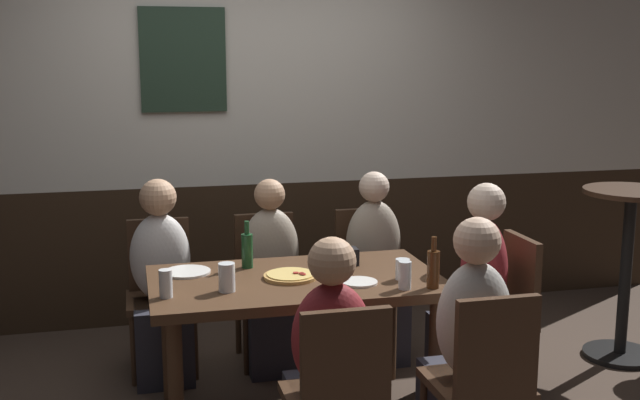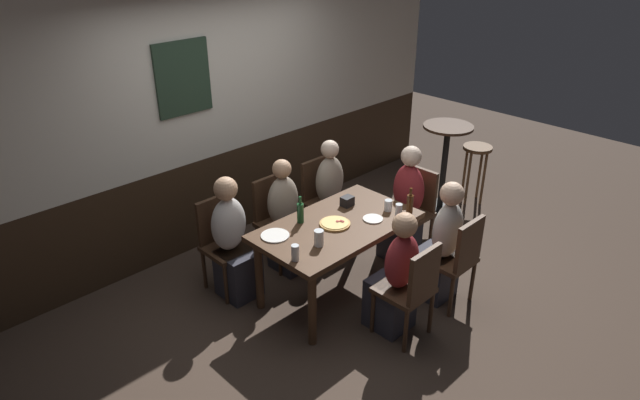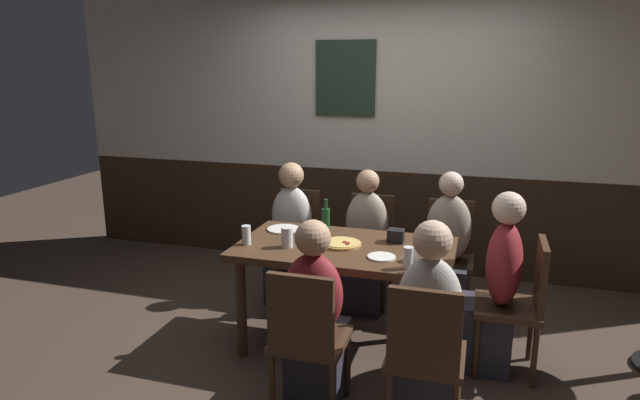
% 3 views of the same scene
% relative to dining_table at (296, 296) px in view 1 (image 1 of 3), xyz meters
% --- Properties ---
extents(wall_back, '(6.40, 0.13, 2.60)m').
position_rel_dining_table_xyz_m(wall_back, '(-0.00, 1.65, 0.66)').
color(wall_back, '#332316').
rests_on(wall_back, ground_plane).
extents(dining_table, '(1.44, 0.83, 0.74)m').
position_rel_dining_table_xyz_m(dining_table, '(0.00, 0.00, 0.00)').
color(dining_table, '#472D1C').
rests_on(dining_table, ground_plane).
extents(chair_mid_far, '(0.40, 0.40, 0.88)m').
position_rel_dining_table_xyz_m(chair_mid_far, '(0.00, 0.83, -0.15)').
color(chair_mid_far, '#422B1C').
rests_on(chair_mid_far, ground_plane).
extents(chair_mid_near, '(0.40, 0.40, 0.88)m').
position_rel_dining_table_xyz_m(chair_mid_near, '(0.00, -0.83, -0.15)').
color(chair_mid_near, '#422B1C').
rests_on(chair_mid_near, ground_plane).
extents(chair_head_east, '(0.40, 0.40, 0.88)m').
position_rel_dining_table_xyz_m(chair_head_east, '(1.14, 0.00, -0.15)').
color(chair_head_east, '#422B1C').
rests_on(chair_head_east, ground_plane).
extents(chair_left_far, '(0.40, 0.40, 0.88)m').
position_rel_dining_table_xyz_m(chair_left_far, '(-0.64, 0.83, -0.15)').
color(chair_left_far, '#422B1C').
rests_on(chair_left_far, ground_plane).
extents(chair_right_far, '(0.40, 0.40, 0.88)m').
position_rel_dining_table_xyz_m(chair_right_far, '(0.64, 0.83, -0.15)').
color(chair_right_far, '#422B1C').
rests_on(chair_right_far, ground_plane).
extents(chair_right_near, '(0.40, 0.40, 0.88)m').
position_rel_dining_table_xyz_m(chair_right_near, '(0.64, -0.83, -0.15)').
color(chair_right_near, '#422B1C').
rests_on(chair_right_near, ground_plane).
extents(person_mid_far, '(0.34, 0.37, 1.13)m').
position_rel_dining_table_xyz_m(person_mid_far, '(-0.00, 0.67, -0.17)').
color(person_mid_far, '#2D2D38').
rests_on(person_mid_far, ground_plane).
extents(person_mid_near, '(0.34, 0.37, 1.11)m').
position_rel_dining_table_xyz_m(person_mid_near, '(0.00, -0.67, -0.18)').
color(person_mid_near, '#2D2D38').
rests_on(person_mid_near, ground_plane).
extents(person_head_east, '(0.37, 0.34, 1.18)m').
position_rel_dining_table_xyz_m(person_head_east, '(0.98, 0.00, -0.15)').
color(person_head_east, '#2D2D38').
rests_on(person_head_east, ground_plane).
extents(person_left_far, '(0.34, 0.37, 1.15)m').
position_rel_dining_table_xyz_m(person_left_far, '(-0.64, 0.67, -0.16)').
color(person_left_far, '#2D2D38').
rests_on(person_left_far, ground_plane).
extents(person_right_far, '(0.34, 0.37, 1.15)m').
position_rel_dining_table_xyz_m(person_right_far, '(0.64, 0.67, -0.16)').
color(person_right_far, '#2D2D38').
rests_on(person_right_far, ground_plane).
extents(person_right_near, '(0.34, 0.37, 1.16)m').
position_rel_dining_table_xyz_m(person_right_near, '(0.64, -0.67, -0.15)').
color(person_right_near, '#2D2D38').
rests_on(person_right_near, ground_plane).
extents(pizza, '(0.27, 0.27, 0.03)m').
position_rel_dining_table_xyz_m(pizza, '(-0.02, 0.00, 0.10)').
color(pizza, tan).
rests_on(pizza, dining_table).
extents(pint_glass_stout, '(0.07, 0.07, 0.10)m').
position_rel_dining_table_xyz_m(pint_glass_stout, '(0.51, -0.16, 0.14)').
color(pint_glass_stout, silver).
rests_on(pint_glass_stout, dining_table).
extents(beer_glass_tall, '(0.06, 0.06, 0.13)m').
position_rel_dining_table_xyz_m(beer_glass_tall, '(0.47, -0.31, 0.15)').
color(beer_glass_tall, silver).
rests_on(beer_glass_tall, dining_table).
extents(pint_glass_amber, '(0.08, 0.08, 0.14)m').
position_rel_dining_table_xyz_m(pint_glass_amber, '(-0.36, -0.14, 0.16)').
color(pint_glass_amber, silver).
rests_on(pint_glass_amber, dining_table).
extents(tumbler_water, '(0.06, 0.06, 0.13)m').
position_rel_dining_table_xyz_m(tumbler_water, '(-0.64, -0.17, 0.15)').
color(tumbler_water, silver).
rests_on(tumbler_water, dining_table).
extents(beer_bottle_green, '(0.06, 0.06, 0.25)m').
position_rel_dining_table_xyz_m(beer_bottle_green, '(-0.21, 0.24, 0.19)').
color(beer_bottle_green, '#194723').
rests_on(beer_bottle_green, dining_table).
extents(beer_bottle_brown, '(0.06, 0.06, 0.25)m').
position_rel_dining_table_xyz_m(beer_bottle_brown, '(0.60, -0.32, 0.19)').
color(beer_bottle_brown, '#42230F').
rests_on(beer_bottle_brown, dining_table).
extents(plate_white_large, '(0.24, 0.24, 0.01)m').
position_rel_dining_table_xyz_m(plate_white_large, '(-0.52, 0.22, 0.10)').
color(plate_white_large, white).
rests_on(plate_white_large, dining_table).
extents(plate_white_small, '(0.18, 0.18, 0.01)m').
position_rel_dining_table_xyz_m(plate_white_small, '(0.28, -0.17, 0.10)').
color(plate_white_small, white).
rests_on(plate_white_small, dining_table).
extents(condiment_caddy, '(0.11, 0.09, 0.09)m').
position_rel_dining_table_xyz_m(condiment_caddy, '(0.32, 0.17, 0.14)').
color(condiment_caddy, black).
rests_on(condiment_caddy, dining_table).
extents(side_bar_table, '(0.56, 0.56, 1.05)m').
position_rel_dining_table_xyz_m(side_bar_table, '(2.10, 0.30, -0.03)').
color(side_bar_table, black).
rests_on(side_bar_table, ground_plane).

